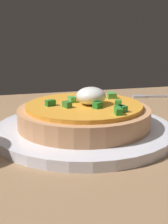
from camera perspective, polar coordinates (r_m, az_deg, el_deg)
name	(u,v)px	position (r cm, az deg, el deg)	size (l,w,h in cm)	color
dining_table	(80,157)	(40.27, -0.65, -8.19)	(96.39, 72.89, 2.25)	#9A7451
plate	(84,130)	(44.88, 0.00, -3.28)	(25.31, 25.31, 1.32)	white
pizza	(84,114)	(44.20, 0.07, -0.44)	(18.62, 18.62, 5.60)	tan
fork	(152,96)	(70.58, 12.22, 2.79)	(10.31, 3.34, 0.50)	#B7B7BC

